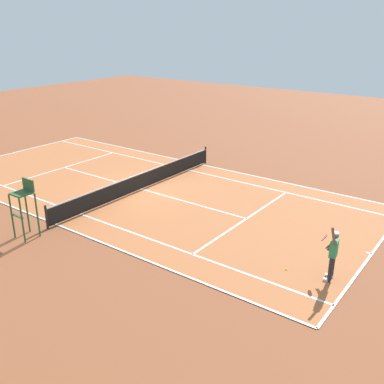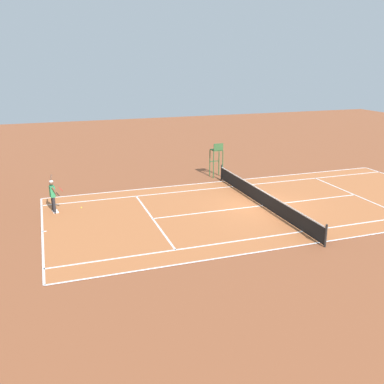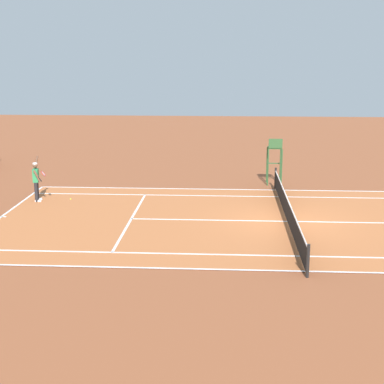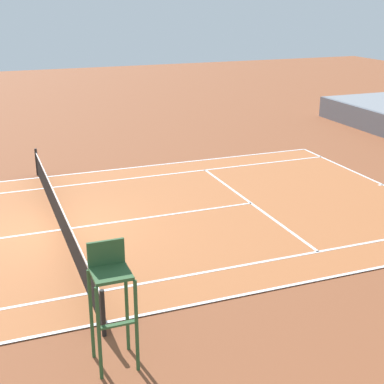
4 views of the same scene
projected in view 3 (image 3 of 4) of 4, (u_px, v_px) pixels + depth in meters
ground_plane at (287, 222)px, 23.31m from camera, size 80.00×80.00×0.00m
court at (287, 222)px, 23.30m from camera, size 11.08×23.88×0.03m
net at (288, 210)px, 23.18m from camera, size 11.98×0.10×1.07m
tennis_player at (36, 180)px, 26.32m from camera, size 0.75×0.72×2.08m
tennis_ball at (71, 199)px, 26.79m from camera, size 0.07×0.07×0.07m
umpire_chair at (275, 155)px, 29.59m from camera, size 0.77×0.77×2.44m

